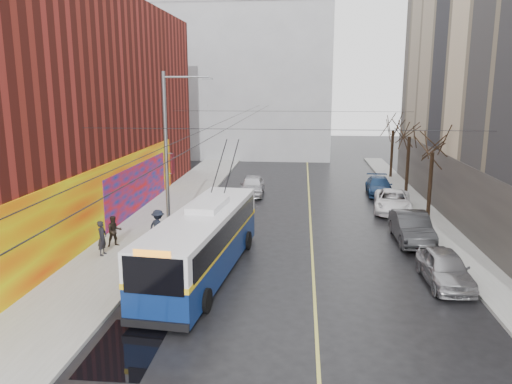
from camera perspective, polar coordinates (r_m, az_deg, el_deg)
ground at (r=17.81m, az=1.91°, el=-15.56°), size 140.00×140.00×0.00m
sidewalk_left at (r=30.28m, az=-12.02°, el=-3.91°), size 4.00×60.00×0.15m
sidewalk_right at (r=30.06m, az=20.80°, el=-4.56°), size 2.00×60.00×0.15m
lane_line at (r=30.89m, az=6.25°, el=-3.53°), size 0.12×50.00×0.01m
building_left at (r=34.23m, az=-24.56°, el=8.85°), size 12.11×36.00×14.00m
building_far at (r=61.15m, az=-1.21°, el=12.74°), size 20.50×12.10×18.00m
streetlight_pole at (r=26.92m, az=-9.91°, el=4.59°), size 2.65×0.60×9.00m
catenary_wires at (r=30.79m, az=-1.12°, el=8.29°), size 18.00×60.00×0.22m
tree_near at (r=32.95m, az=19.61°, el=5.63°), size 3.20×3.20×6.40m
tree_mid at (r=39.72m, az=17.20°, el=7.17°), size 3.20×3.20×6.68m
tree_far at (r=46.58m, az=15.45°, el=7.77°), size 3.20×3.20×6.57m
puddle at (r=17.31m, az=-14.58°, el=-16.84°), size 2.09×3.78×0.01m
pigeons_flying at (r=25.62m, az=-4.92°, el=10.21°), size 3.00×3.63×2.51m
trolleybus at (r=22.29m, az=-6.09°, el=-5.62°), size 3.57×11.67×5.46m
parked_car_a at (r=22.75m, az=20.77°, el=-8.10°), size 1.80×4.29×1.45m
parked_car_b at (r=28.14m, az=17.35°, el=-3.89°), size 1.71×4.87×1.60m
parked_car_c at (r=34.55m, az=15.35°, el=-1.02°), size 3.03×5.38×1.42m
parked_car_d at (r=39.71m, az=13.89°, el=0.66°), size 2.08×4.69×1.34m
following_car at (r=38.39m, az=-0.43°, el=0.75°), size 1.84×4.42×1.49m
pedestrian_a at (r=25.47m, az=-17.17°, el=-5.05°), size 0.45×0.65×1.71m
pedestrian_b at (r=26.69m, az=-15.88°, el=-4.32°), size 0.98×0.95×1.60m
pedestrian_c at (r=26.53m, az=-11.11°, el=-3.92°), size 1.36×1.14×1.82m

